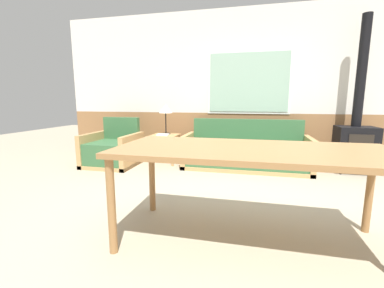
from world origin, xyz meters
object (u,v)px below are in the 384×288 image
(table_lamp, at_px, (166,110))
(dining_table, at_px, (252,157))
(wood_stove, at_px, (356,134))
(couch, at_px, (245,153))
(side_table, at_px, (165,140))
(armchair, at_px, (113,151))

(table_lamp, bearing_deg, dining_table, -57.86)
(table_lamp, distance_m, wood_stove, 3.09)
(couch, height_order, table_lamp, table_lamp)
(couch, relative_size, side_table, 3.99)
(armchair, relative_size, side_table, 1.64)
(table_lamp, height_order, wood_stove, wood_stove)
(side_table, xyz_separation_m, wood_stove, (3.07, 0.09, 0.19))
(wood_stove, bearing_deg, table_lamp, -179.78)
(side_table, distance_m, wood_stove, 3.08)
(table_lamp, xyz_separation_m, wood_stove, (3.07, 0.01, -0.34))
(couch, xyz_separation_m, wood_stove, (1.65, 0.13, 0.36))
(side_table, bearing_deg, couch, -1.40)
(dining_table, bearing_deg, wood_stove, 57.43)
(dining_table, distance_m, wood_stove, 2.89)
(armchair, bearing_deg, side_table, 9.52)
(table_lamp, distance_m, dining_table, 2.87)
(couch, distance_m, dining_table, 2.35)
(dining_table, height_order, wood_stove, wood_stove)
(dining_table, bearing_deg, couch, 92.45)
(armchair, bearing_deg, table_lamp, 14.21)
(dining_table, bearing_deg, side_table, 122.93)
(table_lamp, height_order, dining_table, table_lamp)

